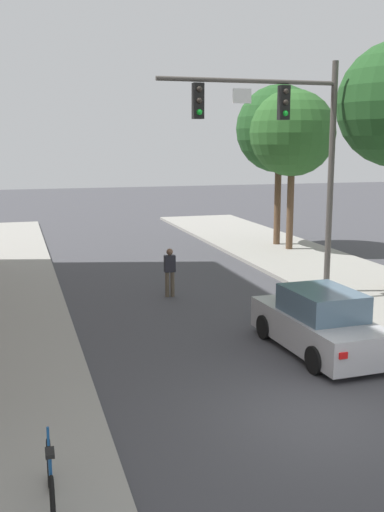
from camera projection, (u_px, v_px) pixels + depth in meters
ground_plane at (322, 416)px, 11.52m from camera, size 120.00×120.00×0.00m
traffic_signal_mast at (286, 136)px, 19.18m from camera, size 5.93×0.38×7.50m
car_lead_silver at (319, 324)px, 14.96m from camera, size 1.98×4.31×1.60m
pedestrian_crossing_road at (170, 270)px, 20.30m from camera, size 0.36×0.22×1.64m
bicycle_leaning at (51, 481)px, 8.35m from camera, size 0.12×1.77×0.98m
street_tree_third at (292, 134)px, 27.79m from camera, size 3.94×3.94×7.34m
street_tree_farthest at (279, 129)px, 29.10m from camera, size 4.17×4.17×7.67m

